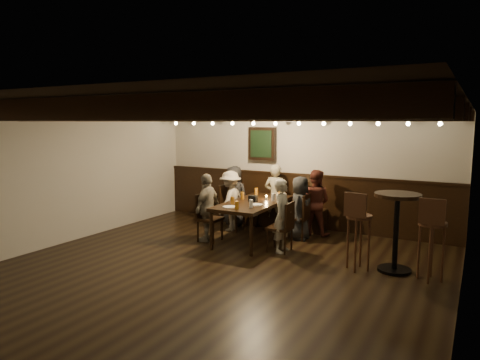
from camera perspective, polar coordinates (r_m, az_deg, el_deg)
The scene contains 27 objects.
room at distance 8.15m, azimuth 2.49°, elevation -0.36°, with size 7.00×7.00×7.00m.
dining_table at distance 8.05m, azimuth 1.89°, elevation -3.30°, with size 0.97×2.01×0.74m.
chair_left_near at distance 8.84m, azimuth -1.11°, elevation -4.89°, with size 0.45×0.45×0.94m.
chair_left_far at distance 8.08m, azimuth -4.14°, elevation -6.23°, with size 0.42×0.42×0.89m.
chair_right_near at distance 8.28m, azimuth 7.74°, elevation -6.00°, with size 0.41×0.41×0.86m.
chair_right_far at distance 7.46m, azimuth 5.43°, elevation -7.48°, with size 0.41×0.41×0.87m.
person_bench_left at distance 9.24m, azimuth -0.79°, elevation -2.09°, with size 0.63×0.41×1.29m, color black.
person_bench_centre at distance 9.00m, azimuth 4.74°, elevation -2.18°, with size 0.49×0.32×1.35m, color #9E997F.
person_bench_right at distance 8.56m, azimuth 9.94°, elevation -2.95°, with size 0.63×0.49×1.30m, color #59271E.
person_left_near at distance 8.79m, azimuth -1.29°, elevation -2.77°, with size 0.80×0.46×1.24m, color #AEA493.
person_left_far at distance 8.02m, azimuth -4.35°, elevation -3.67°, with size 0.75×0.31×1.28m, color gray.
person_right_near at distance 8.20m, azimuth 8.00°, elevation -3.71°, with size 0.59×0.38×1.21m, color #242527.
person_right_far at distance 7.36m, azimuth 5.69°, elevation -4.77°, with size 0.46×0.30×1.26m, color #ADA792.
pint_a at distance 8.77m, azimuth 2.19°, elevation -1.52°, with size 0.07×0.07×0.14m, color #BF7219.
pint_b at distance 8.52m, azimuth 5.28°, elevation -1.82°, with size 0.07×0.07×0.14m, color #BF7219.
pint_c at distance 8.24m, azimuth 0.30°, elevation -2.11°, with size 0.07×0.07×0.14m, color #BF7219.
pint_d at distance 8.09m, azimuth 4.42°, elevation -2.32°, with size 0.07×0.07×0.14m, color silver.
pint_e at distance 7.73m, azimuth -1.01°, elevation -2.77°, with size 0.07×0.07×0.14m, color #BF7219.
pint_f at distance 7.45m, azimuth 1.49°, elevation -3.16°, with size 0.07×0.07×0.14m, color silver.
pint_g at distance 7.30m, azimuth -0.43°, elevation -3.39°, with size 0.07×0.07×0.14m, color #BF7219.
plate_near at distance 7.49m, azimuth -1.43°, elevation -3.59°, with size 0.24×0.24×0.01m, color white.
plate_far at distance 7.69m, azimuth 2.16°, elevation -3.29°, with size 0.24×0.24×0.01m, color white.
condiment_caddy at distance 7.98m, azimuth 1.74°, elevation -2.51°, with size 0.15×0.10×0.12m, color black.
candle at distance 8.25m, azimuth 3.54°, elevation -2.42°, with size 0.05×0.05×0.05m, color beige.
high_top_table at distance 6.74m, azimuth 20.14°, elevation -5.09°, with size 0.67×0.67×1.18m.
bar_stool_left at distance 6.72m, azimuth 15.47°, elevation -7.85°, with size 0.38×0.40×1.20m.
bar_stool_right at distance 6.61m, azimuth 24.11°, elevation -8.50°, with size 0.38×0.39×1.20m.
Camera 1 is at (3.36, -4.98, 2.22)m, focal length 32.00 mm.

